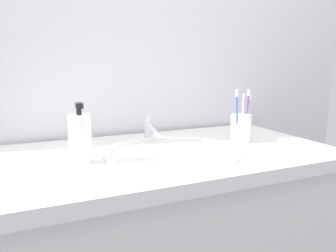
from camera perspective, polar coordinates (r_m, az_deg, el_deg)
The scene contains 9 objects.
tiled_wall_back at distance 1.42m, azimuth -5.70°, elevation 10.32°, with size 2.36×0.04×2.40m, color silver.
sink_basin at distance 1.10m, azimuth 0.63°, elevation -6.85°, with size 0.46×0.46×0.11m.
faucet at distance 1.27m, azimuth -3.36°, elevation -0.27°, with size 0.02×0.16×0.11m.
toothbrush_cup at distance 1.27m, azimuth 12.94°, elevation -0.41°, with size 0.08×0.08×0.11m, color white.
toothbrush_purple at distance 1.28m, azimuth 13.84°, elevation 2.52°, with size 0.05×0.03×0.20m.
toothbrush_green at distance 1.31m, azimuth 13.88°, elevation 2.27°, with size 0.06×0.03×0.18m.
toothbrush_white at distance 1.29m, azimuth 13.28°, elevation 2.19°, with size 0.03×0.03×0.18m.
toothbrush_blue at distance 1.22m, azimuth 12.25°, elevation 2.28°, with size 0.04×0.04×0.20m.
soap_dispenser at distance 1.00m, azimuth -15.47°, elevation -2.42°, with size 0.07×0.07×0.19m.
Camera 1 is at (-0.44, -0.99, 1.21)m, focal length 33.95 mm.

